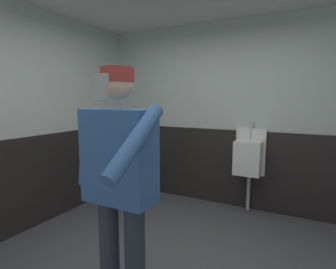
# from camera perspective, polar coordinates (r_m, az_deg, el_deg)

# --- Properties ---
(wall_back) EXTENTS (4.42, 0.12, 2.63)m
(wall_back) POSITION_cam_1_polar(r_m,az_deg,el_deg) (3.93, 13.17, 4.10)
(wall_back) COLOR silver
(wall_back) RESTS_ON ground_plane
(wall_left) EXTENTS (0.12, 4.44, 2.63)m
(wall_left) POSITION_cam_1_polar(r_m,az_deg,el_deg) (3.47, -30.69, 2.77)
(wall_left) COLOR silver
(wall_left) RESTS_ON ground_plane
(wainscot_band_back) EXTENTS (3.82, 0.03, 1.11)m
(wainscot_band_back) POSITION_cam_1_polar(r_m,az_deg,el_deg) (3.98, 12.56, -6.97)
(wainscot_band_back) COLOR black
(wainscot_band_back) RESTS_ON ground_plane
(wainscot_band_left) EXTENTS (0.03, 3.84, 1.11)m
(wainscot_band_left) POSITION_cam_1_polar(r_m,az_deg,el_deg) (3.54, -29.18, -9.62)
(wainscot_band_left) COLOR black
(wainscot_band_left) RESTS_ON ground_plane
(urinal_solo) EXTENTS (0.40, 0.34, 1.24)m
(urinal_solo) POSITION_cam_1_polar(r_m,az_deg,el_deg) (3.72, 17.04, -4.62)
(urinal_solo) COLOR white
(urinal_solo) RESTS_ON ground_plane
(person) EXTENTS (0.70, 0.60, 1.75)m
(person) POSITION_cam_1_polar(r_m,az_deg,el_deg) (1.81, -10.50, -9.12)
(person) COLOR #2D3342
(person) RESTS_ON ground_plane
(cell_phone) EXTENTS (0.06, 0.03, 0.11)m
(cell_phone) POSITION_cam_1_polar(r_m,az_deg,el_deg) (1.14, -14.25, 9.93)
(cell_phone) COLOR #A5A8B2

